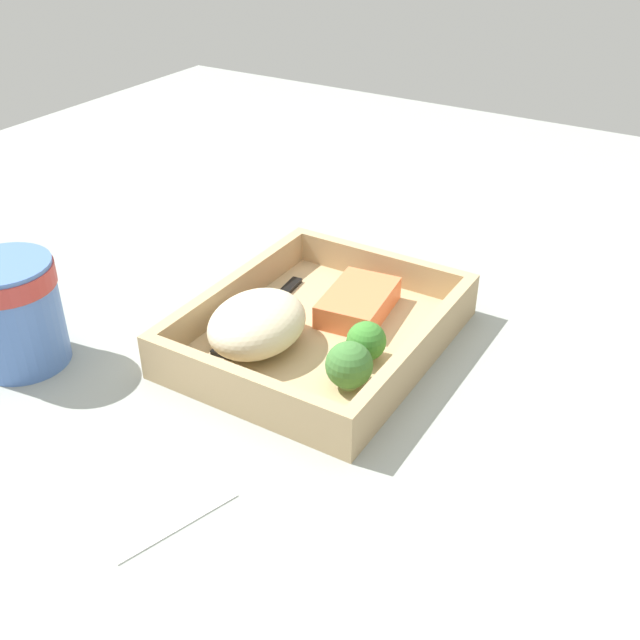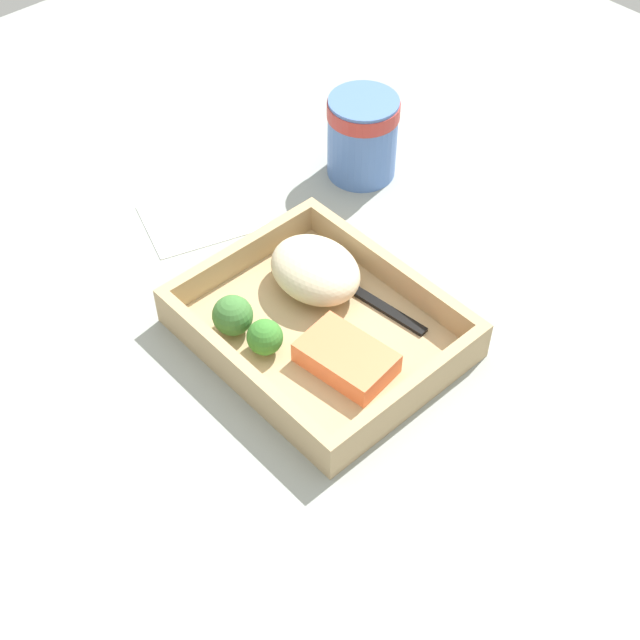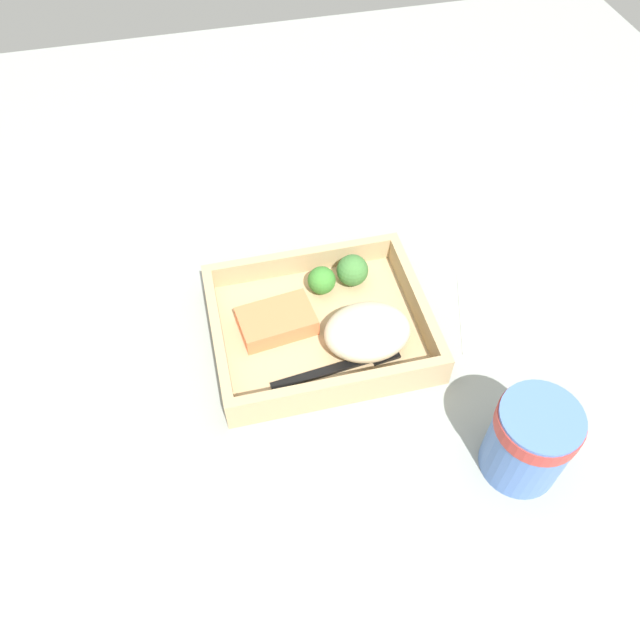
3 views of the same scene
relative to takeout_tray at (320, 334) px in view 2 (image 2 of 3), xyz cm
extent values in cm
cube|color=gray|center=(0.00, 0.00, -1.60)|extent=(160.00, 160.00, 2.00)
cube|color=tan|center=(0.00, 0.00, 0.00)|extent=(26.12, 21.47, 1.20)
cube|color=tan|center=(0.00, -10.14, 2.24)|extent=(26.12, 1.20, 3.28)
cube|color=tan|center=(0.00, 10.14, 2.24)|extent=(26.12, 1.20, 3.28)
cube|color=tan|center=(-12.46, 0.00, 2.24)|extent=(1.20, 19.07, 3.28)
cube|color=tan|center=(12.46, 0.00, 2.24)|extent=(1.20, 19.07, 3.28)
cube|color=#F07445|center=(-5.16, 1.30, 1.80)|extent=(9.73, 6.94, 2.40)
ellipsoid|color=beige|center=(4.85, -3.78, 3.10)|extent=(10.40, 8.27, 5.00)
cylinder|color=#85AA66|center=(5.82, 6.41, 1.15)|extent=(1.56, 1.56, 1.10)
sphere|color=#3E7635|center=(5.82, 6.41, 2.83)|extent=(4.11, 4.11, 4.11)
cylinder|color=#7EA461|center=(1.60, 5.81, 1.12)|extent=(1.37, 1.37, 1.05)
sphere|color=#3A7F2E|center=(1.60, 5.81, 2.64)|extent=(3.61, 3.61, 3.61)
cube|color=black|center=(-1.35, -6.68, 0.82)|extent=(12.45, 2.45, 0.44)
cube|color=black|center=(6.50, -5.81, 0.82)|extent=(3.62, 2.56, 0.44)
cylinder|color=#4B71B9|center=(16.61, -22.00, 4.52)|extent=(8.25, 8.25, 10.24)
cylinder|color=#B23833|center=(16.61, -22.00, 8.32)|extent=(8.50, 8.50, 1.84)
cube|color=white|center=(22.91, -2.54, -0.48)|extent=(13.40, 15.58, 0.24)
camera|label=1|loc=(51.14, 31.02, 39.83)|focal=42.00mm
camera|label=2|loc=(-44.11, 40.41, 67.50)|focal=50.00mm
camera|label=3|loc=(-10.88, -45.79, 61.77)|focal=35.00mm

